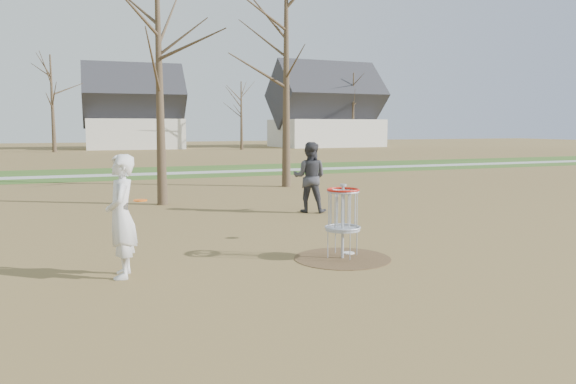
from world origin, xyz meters
The scene contains 11 objects.
ground centered at (0.00, 0.00, 0.00)m, with size 160.00×160.00×0.00m, color brown.
green_band centered at (0.00, 21.00, 0.01)m, with size 160.00×8.00×0.01m, color #2D5119.
footpath centered at (0.00, 20.00, 0.01)m, with size 160.00×1.50×0.01m, color #9E9E99.
dirt_circle centered at (0.00, 0.00, 0.01)m, with size 1.80×1.80×0.01m, color #47331E.
player_standing centered at (-3.91, 0.14, 1.00)m, with size 0.73×0.48×2.00m, color silver.
player_throwing centered at (1.68, 5.41, 1.00)m, with size 0.97×0.76×2.00m, color #38383E.
disc_grounded centered at (0.28, 0.29, 0.02)m, with size 0.22×0.22×0.02m, color white.
discs_in_play centered at (-1.43, 0.77, 1.16)m, with size 4.40×1.71×0.26m.
disc_golf_basket centered at (0.00, 0.00, 0.91)m, with size 0.64×0.64×1.35m.
bare_trees centered at (1.78, 35.79, 5.35)m, with size 52.62×44.98×9.00m.
houses_row centered at (4.32, 52.56, 3.52)m, with size 56.51×10.01×7.26m.
Camera 1 is at (-4.63, -9.14, 2.44)m, focal length 35.00 mm.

